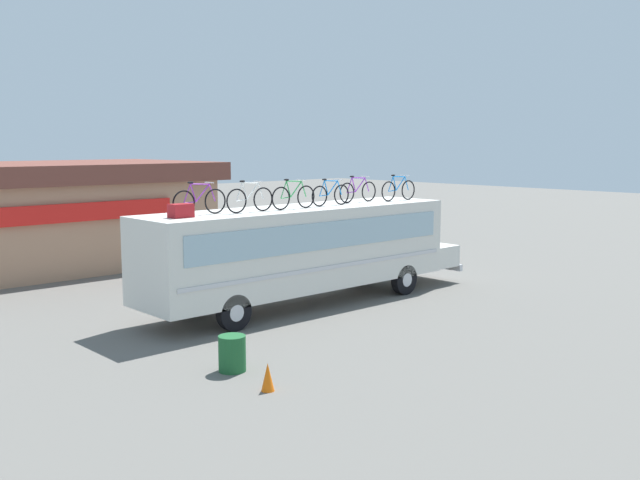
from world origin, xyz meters
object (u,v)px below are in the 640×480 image
(trash_bin, at_px, (232,353))
(traffic_cone, at_px, (268,377))
(luggage_bag_1, at_px, (181,211))
(rooftop_bicycle_3, at_px, (293,196))
(rooftop_bicycle_2, at_px, (250,199))
(rooftop_bicycle_6, at_px, (398,190))
(bus, at_px, (305,248))
(rooftop_bicycle_4, at_px, (330,194))
(rooftop_bicycle_5, at_px, (358,191))
(rooftop_bicycle_1, at_px, (200,201))

(trash_bin, height_order, traffic_cone, trash_bin)
(luggage_bag_1, bearing_deg, rooftop_bicycle_3, -1.90)
(luggage_bag_1, bearing_deg, rooftop_bicycle_2, -1.35)
(rooftop_bicycle_2, distance_m, traffic_cone, 7.25)
(rooftop_bicycle_2, relative_size, trash_bin, 2.03)
(rooftop_bicycle_6, bearing_deg, bus, 175.33)
(rooftop_bicycle_4, relative_size, trash_bin, 1.98)
(rooftop_bicycle_5, bearing_deg, rooftop_bicycle_3, -172.01)
(luggage_bag_1, height_order, rooftop_bicycle_4, rooftop_bicycle_4)
(rooftop_bicycle_1, bearing_deg, trash_bin, -114.69)
(traffic_cone, bearing_deg, rooftop_bicycle_3, 45.20)
(rooftop_bicycle_2, bearing_deg, rooftop_bicycle_4, 0.82)
(bus, xyz_separation_m, rooftop_bicycle_1, (-3.90, 0.07, 1.71))
(rooftop_bicycle_6, height_order, trash_bin, rooftop_bicycle_6)
(rooftop_bicycle_1, relative_size, trash_bin, 2.13)
(bus, relative_size, traffic_cone, 20.65)
(luggage_bag_1, distance_m, rooftop_bicycle_1, 0.85)
(rooftop_bicycle_6, bearing_deg, trash_bin, -159.52)
(rooftop_bicycle_5, bearing_deg, luggage_bag_1, -177.36)
(rooftop_bicycle_1, bearing_deg, bus, -0.99)
(rooftop_bicycle_2, xyz_separation_m, rooftop_bicycle_3, (1.61, -0.08, -0.00))
(rooftop_bicycle_4, relative_size, rooftop_bicycle_5, 0.93)
(luggage_bag_1, bearing_deg, rooftop_bicycle_1, 18.57)
(bus, bearing_deg, luggage_bag_1, -177.63)
(rooftop_bicycle_1, height_order, trash_bin, rooftop_bicycle_1)
(rooftop_bicycle_3, relative_size, rooftop_bicycle_6, 0.98)
(rooftop_bicycle_1, bearing_deg, rooftop_bicycle_2, -11.67)
(bus, height_order, traffic_cone, bus)
(rooftop_bicycle_2, relative_size, rooftop_bicycle_3, 0.98)
(rooftop_bicycle_2, relative_size, traffic_cone, 2.78)
(bus, xyz_separation_m, rooftop_bicycle_4, (0.92, -0.20, 1.69))
(bus, bearing_deg, trash_bin, -145.21)
(rooftop_bicycle_4, xyz_separation_m, trash_bin, (-6.69, -3.81, -3.12))
(rooftop_bicycle_3, bearing_deg, rooftop_bicycle_5, 7.99)
(bus, distance_m, rooftop_bicycle_6, 4.43)
(rooftop_bicycle_2, relative_size, rooftop_bicycle_6, 0.96)
(rooftop_bicycle_2, bearing_deg, rooftop_bicycle_1, 168.33)
(rooftop_bicycle_1, height_order, rooftop_bicycle_5, rooftop_bicycle_1)
(luggage_bag_1, xyz_separation_m, trash_bin, (-1.10, -3.82, -2.93))
(rooftop_bicycle_6, bearing_deg, rooftop_bicycle_2, 179.24)
(rooftop_bicycle_2, height_order, rooftop_bicycle_4, rooftop_bicycle_2)
(rooftop_bicycle_6, bearing_deg, traffic_cone, -152.39)
(bus, xyz_separation_m, traffic_cone, (-6.01, -5.61, -1.54))
(rooftop_bicycle_2, bearing_deg, rooftop_bicycle_6, -0.76)
(luggage_bag_1, distance_m, trash_bin, 4.94)
(luggage_bag_1, xyz_separation_m, rooftop_bicycle_4, (5.59, -0.01, 0.18))
(rooftop_bicycle_1, bearing_deg, rooftop_bicycle_4, -3.19)
(luggage_bag_1, relative_size, rooftop_bicycle_6, 0.35)
(bus, distance_m, rooftop_bicycle_4, 1.93)
(bus, distance_m, rooftop_bicycle_1, 4.26)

